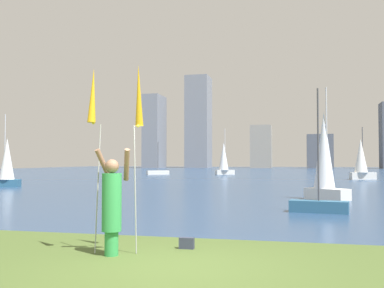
{
  "coord_description": "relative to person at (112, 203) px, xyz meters",
  "views": [
    {
      "loc": [
        2.09,
        -7.51,
        1.8
      ],
      "look_at": [
        -1.65,
        8.11,
        2.38
      ],
      "focal_mm": 42.81,
      "sensor_mm": 36.0,
      "label": 1
    }
  ],
  "objects": [
    {
      "name": "ground",
      "position": [
        1.42,
        50.33,
        -1.06
      ],
      "size": [
        120.0,
        138.0,
        0.12
      ],
      "color": "#475B28"
    },
    {
      "name": "person",
      "position": [
        0.0,
        0.0,
        0.0
      ],
      "size": [
        0.74,
        0.55,
        2.03
      ],
      "rotation": [
        0.0,
        0.0,
        0.3
      ],
      "color": "green",
      "rests_on": "ground"
    },
    {
      "name": "kite_flag_left",
      "position": [
        -0.39,
        -0.04,
        1.97
      ],
      "size": [
        0.16,
        0.5,
        3.6
      ],
      "color": "#B2B2B7",
      "rests_on": "ground"
    },
    {
      "name": "kite_flag_right",
      "position": [
        0.39,
        0.38,
        2.01
      ],
      "size": [
        0.16,
        0.38,
        3.71
      ],
      "color": "#B2B2B7",
      "rests_on": "ground"
    },
    {
      "name": "bag",
      "position": [
        1.22,
        0.97,
        -0.88
      ],
      "size": [
        0.3,
        0.13,
        0.23
      ],
      "color": "#33384C",
      "rests_on": "ground"
    },
    {
      "name": "sailboat_0",
      "position": [
        -6.04,
        49.14,
        1.04
      ],
      "size": [
        2.37,
        1.9,
        5.84
      ],
      "color": "silver",
      "rests_on": "ground"
    },
    {
      "name": "sailboat_1",
      "position": [
        8.98,
        37.34,
        0.91
      ],
      "size": [
        2.51,
        1.59,
        4.93
      ],
      "color": "silver",
      "rests_on": "ground"
    },
    {
      "name": "sailboat_2",
      "position": [
        -15.93,
        19.07,
        0.55
      ],
      "size": [
        2.16,
        1.29,
        4.93
      ],
      "color": "#2D6084",
      "rests_on": "ground"
    },
    {
      "name": "sailboat_4",
      "position": [
        4.08,
        8.25,
        -0.73
      ],
      "size": [
        2.03,
        0.85,
        4.31
      ],
      "color": "#2D6084",
      "rests_on": "ground"
    },
    {
      "name": "sailboat_6",
      "position": [
        4.56,
        13.73,
        0.85
      ],
      "size": [
        2.1,
        1.87,
        5.17
      ],
      "color": "silver",
      "rests_on": "ground"
    },
    {
      "name": "sailboat_7",
      "position": [
        -14.15,
        47.16,
        -0.68
      ],
      "size": [
        2.68,
        2.14,
        4.16
      ],
      "color": "silver",
      "rests_on": "ground"
    },
    {
      "name": "skyline_tower_0",
      "position": [
        -30.89,
        96.61,
        7.7
      ],
      "size": [
        3.87,
        7.5,
        17.4
      ],
      "color": "gray",
      "rests_on": "ground"
    },
    {
      "name": "skyline_tower_1",
      "position": [
        -20.87,
        100.55,
        10.14
      ],
      "size": [
        5.52,
        6.64,
        22.27
      ],
      "color": "gray",
      "rests_on": "ground"
    },
    {
      "name": "skyline_tower_2",
      "position": [
        -5.69,
        100.3,
        4.04
      ],
      "size": [
        4.91,
        3.78,
        10.07
      ],
      "color": "gray",
      "rests_on": "ground"
    },
    {
      "name": "skyline_tower_3",
      "position": [
        7.64,
        100.32,
        2.86
      ],
      "size": [
        5.76,
        5.29,
        7.71
      ],
      "color": "#565B66",
      "rests_on": "ground"
    }
  ]
}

